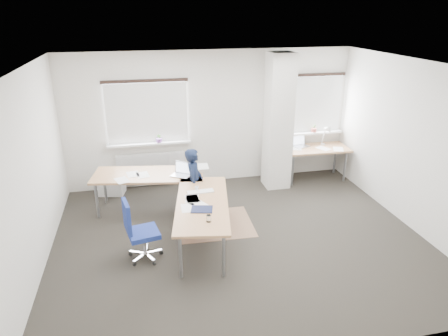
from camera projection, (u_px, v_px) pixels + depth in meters
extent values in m
plane|color=black|center=(239.00, 239.00, 6.61)|extent=(6.00, 6.00, 0.00)
cube|color=beige|center=(211.00, 119.00, 8.35)|extent=(6.00, 0.04, 2.80)
cube|color=beige|center=(307.00, 250.00, 3.82)|extent=(6.00, 0.04, 2.80)
cube|color=beige|center=(30.00, 176.00, 5.49)|extent=(0.04, 5.00, 2.80)
cube|color=beige|center=(414.00, 146.00, 6.68)|extent=(0.04, 5.00, 2.80)
cube|color=white|center=(242.00, 66.00, 5.56)|extent=(6.00, 5.00, 0.04)
cube|color=beige|center=(278.00, 122.00, 8.11)|extent=(0.50, 0.50, 2.78)
cube|color=white|center=(147.00, 113.00, 7.99)|extent=(1.60, 0.04, 1.20)
cube|color=white|center=(147.00, 113.00, 7.95)|extent=(1.60, 0.02, 1.20)
cube|color=white|center=(149.00, 143.00, 8.16)|extent=(1.70, 0.20, 0.04)
cube|color=white|center=(314.00, 104.00, 8.71)|extent=(1.20, 0.04, 1.20)
cube|color=white|center=(315.00, 105.00, 8.67)|extent=(1.20, 0.02, 1.20)
cube|color=white|center=(313.00, 132.00, 8.87)|extent=(1.30, 0.20, 0.04)
cube|color=white|center=(151.00, 167.00, 8.37)|extent=(1.40, 0.10, 0.60)
cylinder|color=#6B3A80|center=(159.00, 140.00, 8.16)|extent=(0.12, 0.12, 0.08)
imported|color=#3C6E2C|center=(159.00, 138.00, 8.14)|extent=(0.09, 0.06, 0.17)
cylinder|color=#9D483C|center=(314.00, 130.00, 8.83)|extent=(0.12, 0.12, 0.08)
imported|color=#3C6E2C|center=(314.00, 128.00, 8.82)|extent=(0.09, 0.07, 0.17)
cube|color=#835F47|center=(214.00, 224.00, 7.05)|extent=(1.36, 1.16, 0.01)
cube|color=white|center=(112.00, 187.00, 8.17)|extent=(0.56, 0.45, 0.29)
cube|color=#976841|center=(148.00, 175.00, 7.32)|extent=(2.11, 1.14, 0.04)
cube|color=#976841|center=(202.00, 203.00, 6.24)|extent=(1.14, 2.11, 0.04)
cylinder|color=gray|center=(97.00, 201.00, 7.14)|extent=(0.05, 0.05, 0.69)
cylinder|color=gray|center=(105.00, 187.00, 7.70)|extent=(0.05, 0.05, 0.69)
cylinder|color=gray|center=(198.00, 185.00, 7.77)|extent=(0.05, 0.05, 0.69)
cylinder|color=gray|center=(181.00, 257.00, 5.53)|extent=(0.05, 0.05, 0.69)
cylinder|color=gray|center=(224.00, 256.00, 5.56)|extent=(0.05, 0.05, 0.69)
cylinder|color=gray|center=(220.00, 199.00, 7.23)|extent=(0.05, 0.05, 0.69)
cube|color=#B7B7BC|center=(181.00, 175.00, 7.22)|extent=(0.40, 0.37, 0.01)
cube|color=#B7B7BC|center=(183.00, 167.00, 7.27)|extent=(0.30, 0.22, 0.22)
cube|color=silver|center=(183.00, 167.00, 7.27)|extent=(0.26, 0.18, 0.19)
cube|color=white|center=(200.00, 192.00, 6.57)|extent=(0.45, 0.16, 0.02)
cube|color=#131936|center=(202.00, 209.00, 6.00)|extent=(0.37, 0.31, 0.01)
cube|color=beige|center=(196.00, 168.00, 7.46)|extent=(0.47, 0.35, 0.07)
imported|color=white|center=(197.00, 188.00, 6.64)|extent=(0.08, 0.08, 0.07)
cylinder|color=silver|center=(209.00, 218.00, 5.65)|extent=(0.07, 0.07, 0.10)
cube|color=#976841|center=(316.00, 149.00, 8.68)|extent=(1.42, 0.74, 0.04)
cylinder|color=gray|center=(293.00, 170.00, 8.49)|extent=(0.05, 0.05, 0.69)
cylinder|color=gray|center=(345.00, 166.00, 8.69)|extent=(0.05, 0.05, 0.69)
cylinder|color=gray|center=(285.00, 162.00, 8.94)|extent=(0.05, 0.05, 0.69)
cylinder|color=gray|center=(335.00, 159.00, 9.15)|extent=(0.05, 0.05, 0.69)
cube|color=#B7B7BC|center=(301.00, 146.00, 8.74)|extent=(0.38, 0.31, 0.01)
cube|color=#B7B7BC|center=(298.00, 140.00, 8.79)|extent=(0.33, 0.13, 0.22)
cube|color=silver|center=(298.00, 140.00, 8.79)|extent=(0.29, 0.10, 0.19)
cylinder|color=white|center=(323.00, 144.00, 8.86)|extent=(0.10, 0.10, 0.02)
cylinder|color=white|center=(324.00, 136.00, 8.79)|extent=(0.02, 0.16, 0.38)
cylinder|color=white|center=(327.00, 128.00, 8.60)|extent=(0.02, 0.29, 0.13)
cone|color=white|center=(330.00, 131.00, 8.48)|extent=(0.14, 0.16, 0.17)
cube|color=navy|center=(143.00, 233.00, 5.94)|extent=(0.51, 0.51, 0.08)
cube|color=navy|center=(127.00, 217.00, 5.74)|extent=(0.13, 0.38, 0.47)
cylinder|color=silver|center=(144.00, 243.00, 6.01)|extent=(0.06, 0.06, 0.32)
cylinder|color=black|center=(161.00, 252.00, 6.18)|extent=(0.06, 0.04, 0.06)
cylinder|color=black|center=(147.00, 247.00, 6.32)|extent=(0.04, 0.06, 0.06)
cylinder|color=black|center=(131.00, 254.00, 6.14)|extent=(0.06, 0.05, 0.06)
cylinder|color=black|center=(134.00, 264.00, 5.89)|extent=(0.06, 0.06, 0.06)
cylinder|color=black|center=(154.00, 263.00, 5.92)|extent=(0.05, 0.06, 0.06)
imported|color=black|center=(194.00, 183.00, 7.12)|extent=(0.41, 0.53, 1.29)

